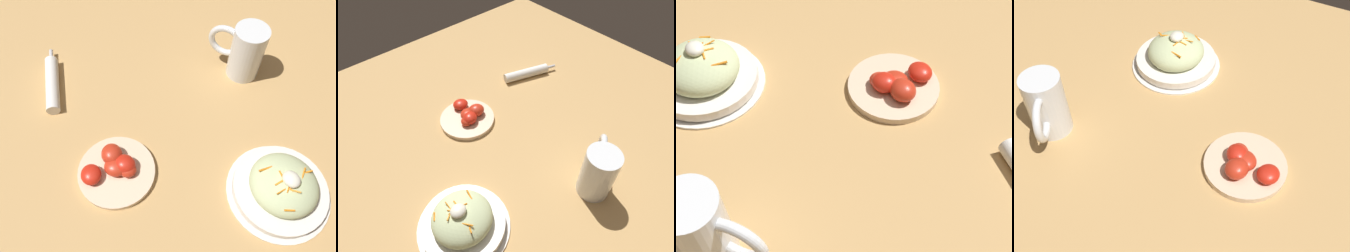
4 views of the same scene
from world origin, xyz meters
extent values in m
plane|color=tan|center=(0.00, 0.00, 0.00)|extent=(1.43, 1.43, 0.00)
cylinder|color=white|center=(0.27, 0.10, 0.00)|extent=(0.22, 0.22, 0.01)
cylinder|color=white|center=(0.27, 0.10, 0.02)|extent=(0.20, 0.20, 0.02)
ellipsoid|color=beige|center=(0.27, 0.10, 0.05)|extent=(0.14, 0.14, 0.07)
cylinder|color=orange|center=(0.32, 0.06, 0.07)|extent=(0.01, 0.02, 0.00)
cylinder|color=orange|center=(0.23, 0.08, 0.07)|extent=(0.01, 0.03, 0.00)
cylinder|color=orange|center=(0.26, 0.08, 0.08)|extent=(0.00, 0.02, 0.01)
cylinder|color=orange|center=(0.27, 0.13, 0.08)|extent=(0.02, 0.03, 0.01)
cylinder|color=orange|center=(0.28, 0.09, 0.08)|extent=(0.02, 0.00, 0.00)
cylinder|color=orange|center=(0.29, 0.09, 0.08)|extent=(0.02, 0.02, 0.01)
cylinder|color=orange|center=(0.27, 0.14, 0.07)|extent=(0.01, 0.02, 0.01)
cylinder|color=orange|center=(0.26, 0.09, 0.08)|extent=(0.03, 0.01, 0.01)
cylinder|color=orange|center=(0.28, 0.07, 0.08)|extent=(0.00, 0.03, 0.01)
cylinder|color=orange|center=(0.28, 0.09, 0.08)|extent=(0.02, 0.02, 0.01)
ellipsoid|color=white|center=(0.27, 0.10, 0.09)|extent=(0.04, 0.03, 0.02)
cylinder|color=white|center=(-0.04, 0.24, 0.07)|extent=(0.08, 0.08, 0.14)
cylinder|color=orange|center=(-0.04, 0.24, 0.05)|extent=(0.08, 0.08, 0.10)
cylinder|color=white|center=(-0.04, 0.24, 0.11)|extent=(0.08, 0.08, 0.01)
torus|color=white|center=(-0.09, 0.21, 0.09)|extent=(0.09, 0.06, 0.09)
cylinder|color=white|center=(-0.25, -0.21, 0.02)|extent=(0.17, 0.09, 0.03)
cylinder|color=silver|center=(-0.35, -0.18, 0.02)|extent=(0.04, 0.02, 0.01)
cylinder|color=beige|center=(0.05, -0.18, 0.01)|extent=(0.17, 0.17, 0.01)
ellipsoid|color=red|center=(0.07, -0.16, 0.03)|extent=(0.05, 0.05, 0.02)
ellipsoid|color=red|center=(0.05, -0.18, 0.03)|extent=(0.07, 0.07, 0.03)
ellipsoid|color=red|center=(0.04, -0.23, 0.03)|extent=(0.06, 0.05, 0.03)
ellipsoid|color=red|center=(0.05, -0.16, 0.03)|extent=(0.06, 0.06, 0.03)
ellipsoid|color=red|center=(0.02, -0.17, 0.03)|extent=(0.06, 0.05, 0.03)
camera|label=1|loc=(0.35, -0.23, 0.68)|focal=34.83mm
camera|label=2|loc=(0.39, 0.39, 0.68)|focal=31.31mm
camera|label=3|loc=(-0.37, 0.24, 0.63)|focal=48.87mm
camera|label=4|loc=(-0.48, -0.31, 0.73)|focal=46.83mm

